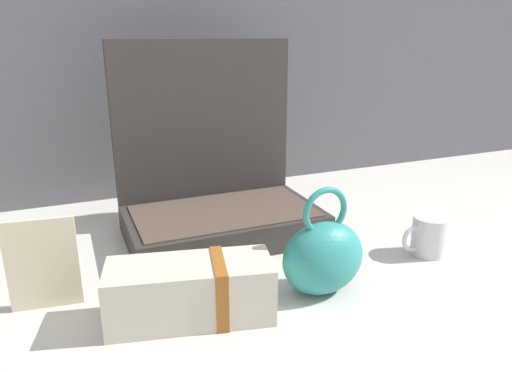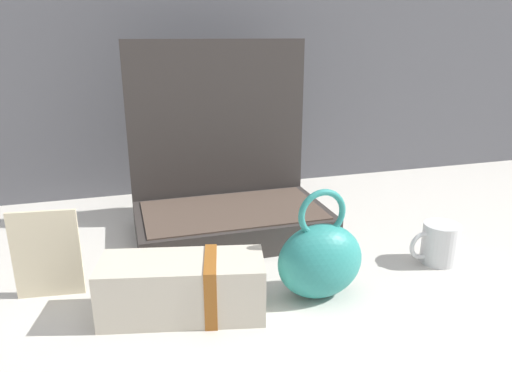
{
  "view_description": "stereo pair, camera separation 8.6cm",
  "coord_description": "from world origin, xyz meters",
  "px_view_note": "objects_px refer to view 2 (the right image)",
  "views": [
    {
      "loc": [
        -0.31,
        -0.78,
        0.45
      ],
      "look_at": [
        -0.0,
        -0.02,
        0.18
      ],
      "focal_mm": 33.13,
      "sensor_mm": 36.0,
      "label": 1
    },
    {
      "loc": [
        -0.23,
        -0.8,
        0.45
      ],
      "look_at": [
        -0.0,
        -0.02,
        0.18
      ],
      "focal_mm": 33.13,
      "sensor_mm": 36.0,
      "label": 2
    }
  ],
  "objects_px": {
    "coffee_mug": "(439,243)",
    "info_card_left": "(47,254)",
    "teal_pouch_handbag": "(320,259)",
    "cream_toiletry_bag": "(185,287)",
    "open_suitcase": "(226,187)"
  },
  "relations": [
    {
      "from": "teal_pouch_handbag",
      "to": "info_card_left",
      "type": "relative_size",
      "value": 1.24
    },
    {
      "from": "open_suitcase",
      "to": "info_card_left",
      "type": "height_order",
      "value": "open_suitcase"
    },
    {
      "from": "coffee_mug",
      "to": "info_card_left",
      "type": "height_order",
      "value": "info_card_left"
    },
    {
      "from": "teal_pouch_handbag",
      "to": "cream_toiletry_bag",
      "type": "xyz_separation_m",
      "value": [
        -0.24,
        0.01,
        -0.02
      ]
    },
    {
      "from": "cream_toiletry_bag",
      "to": "coffee_mug",
      "type": "relative_size",
      "value": 2.63
    },
    {
      "from": "coffee_mug",
      "to": "info_card_left",
      "type": "distance_m",
      "value": 0.75
    },
    {
      "from": "teal_pouch_handbag",
      "to": "coffee_mug",
      "type": "distance_m",
      "value": 0.29
    },
    {
      "from": "cream_toiletry_bag",
      "to": "teal_pouch_handbag",
      "type": "bearing_deg",
      "value": -2.54
    },
    {
      "from": "coffee_mug",
      "to": "info_card_left",
      "type": "xyz_separation_m",
      "value": [
        -0.74,
        0.09,
        0.04
      ]
    },
    {
      "from": "open_suitcase",
      "to": "coffee_mug",
      "type": "relative_size",
      "value": 4.05
    },
    {
      "from": "info_card_left",
      "to": "coffee_mug",
      "type": "bearing_deg",
      "value": 0.34
    },
    {
      "from": "teal_pouch_handbag",
      "to": "coffee_mug",
      "type": "relative_size",
      "value": 1.86
    },
    {
      "from": "info_card_left",
      "to": "cream_toiletry_bag",
      "type": "bearing_deg",
      "value": -22.44
    },
    {
      "from": "teal_pouch_handbag",
      "to": "cream_toiletry_bag",
      "type": "bearing_deg",
      "value": 177.46
    },
    {
      "from": "open_suitcase",
      "to": "coffee_mug",
      "type": "xyz_separation_m",
      "value": [
        0.37,
        -0.29,
        -0.06
      ]
    }
  ]
}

